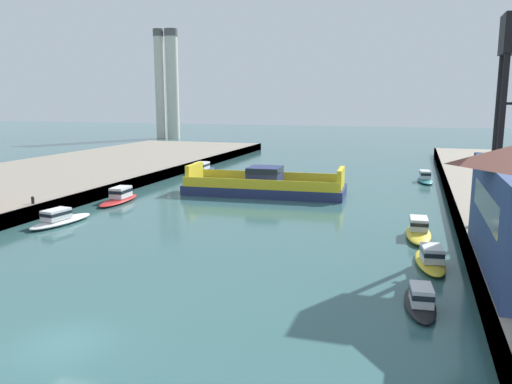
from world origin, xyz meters
The scene contains 14 objects.
ground_plane centered at (0.00, 0.00, 0.00)m, with size 400.00×400.00×0.00m, color #335B5B.
chain_ferry centered at (-1.94, 38.32, 1.01)m, with size 18.87×7.82×3.30m.
moored_boat_near_left centered at (15.21, 23.90, 0.56)m, with size 2.21×6.53×1.53m.
moored_boat_near_right centered at (-15.54, 29.07, 0.60)m, with size 2.60×7.32×1.59m.
moored_boat_mid_right centered at (-16.12, 52.64, 0.59)m, with size 2.89×8.09×1.60m.
moored_boat_far_left centered at (16.05, 53.41, 0.57)m, with size 2.53×6.30×1.50m.
moored_boat_far_right centered at (15.29, 9.06, 0.50)m, with size 2.08×5.28×1.33m.
moored_boat_upstream_a centered at (-15.03, 18.69, 0.53)m, with size 2.86×6.95×1.44m.
moored_boat_upstream_b centered at (15.96, 16.40, 0.55)m, with size 2.53×5.94×1.48m.
bollard_right_aft centered at (18.90, 7.05, 1.77)m, with size 0.32×0.32×0.71m.
bollard_left_far centered at (-18.90, 19.99, 1.77)m, with size 0.32×0.32×0.71m.
bollard_right_far centered at (18.90, 20.81, 1.77)m, with size 0.32×0.32×0.71m.
smokestack_distant_a centered at (-52.32, 115.19, 16.26)m, with size 3.75×3.75×30.49m.
smokestack_distant_b centered at (-55.97, 114.55, 16.28)m, with size 2.91×2.91×30.54m.
Camera 1 is at (14.60, -17.43, 10.81)m, focal length 35.44 mm.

